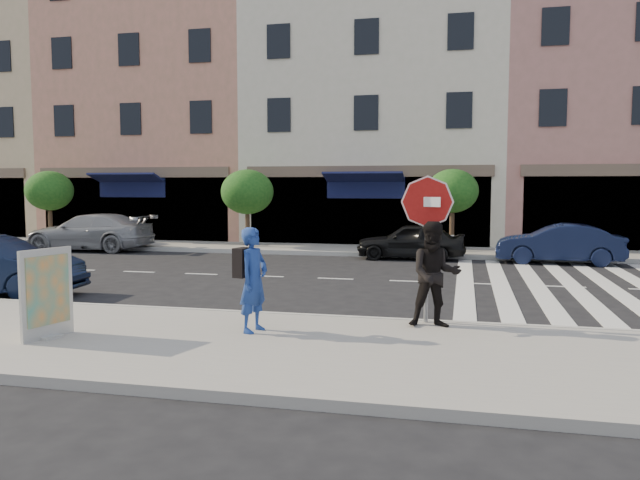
{
  "coord_description": "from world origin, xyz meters",
  "views": [
    {
      "loc": [
        3.46,
        -12.76,
        2.59
      ],
      "look_at": [
        0.4,
        0.4,
        1.4
      ],
      "focal_mm": 35.0,
      "sensor_mm": 36.0,
      "label": 1
    }
  ],
  "objects_px": {
    "car_far_left": "(89,232)",
    "car_far_right": "(559,244)",
    "car_far_mid": "(411,241)",
    "photographer": "(254,280)",
    "stop_sign": "(427,217)",
    "poster_board": "(47,295)",
    "walker": "(435,275)"
  },
  "relations": [
    {
      "from": "photographer",
      "to": "car_far_mid",
      "type": "height_order",
      "value": "photographer"
    },
    {
      "from": "poster_board",
      "to": "car_far_left",
      "type": "height_order",
      "value": "poster_board"
    },
    {
      "from": "car_far_left",
      "to": "car_far_mid",
      "type": "height_order",
      "value": "car_far_left"
    },
    {
      "from": "stop_sign",
      "to": "car_far_mid",
      "type": "bearing_deg",
      "value": 114.04
    },
    {
      "from": "walker",
      "to": "car_far_left",
      "type": "bearing_deg",
      "value": 131.58
    },
    {
      "from": "stop_sign",
      "to": "walker",
      "type": "xyz_separation_m",
      "value": [
        0.17,
        -0.33,
        -0.98
      ]
    },
    {
      "from": "car_far_left",
      "to": "car_far_right",
      "type": "height_order",
      "value": "car_far_left"
    },
    {
      "from": "walker",
      "to": "car_far_left",
      "type": "relative_size",
      "value": 0.36
    },
    {
      "from": "car_far_left",
      "to": "car_far_mid",
      "type": "xyz_separation_m",
      "value": [
        12.64,
        0.0,
        -0.09
      ]
    },
    {
      "from": "stop_sign",
      "to": "car_far_right",
      "type": "xyz_separation_m",
      "value": [
        3.69,
        10.61,
        -1.38
      ]
    },
    {
      "from": "walker",
      "to": "car_far_left",
      "type": "xyz_separation_m",
      "value": [
        -13.98,
        11.1,
        -0.33
      ]
    },
    {
      "from": "photographer",
      "to": "car_far_right",
      "type": "bearing_deg",
      "value": -14.01
    },
    {
      "from": "car_far_mid",
      "to": "car_far_right",
      "type": "height_order",
      "value": "car_far_right"
    },
    {
      "from": "poster_board",
      "to": "car_far_left",
      "type": "xyz_separation_m",
      "value": [
        -8.0,
        13.29,
        -0.11
      ]
    },
    {
      "from": "photographer",
      "to": "poster_board",
      "type": "relative_size",
      "value": 1.21
    },
    {
      "from": "stop_sign",
      "to": "walker",
      "type": "distance_m",
      "value": 1.05
    },
    {
      "from": "car_far_mid",
      "to": "car_far_right",
      "type": "xyz_separation_m",
      "value": [
        4.86,
        -0.16,
        0.02
      ]
    },
    {
      "from": "poster_board",
      "to": "car_far_left",
      "type": "bearing_deg",
      "value": 136.87
    },
    {
      "from": "photographer",
      "to": "car_far_left",
      "type": "xyz_separation_m",
      "value": [
        -11.06,
        12.12,
        -0.29
      ]
    },
    {
      "from": "photographer",
      "to": "walker",
      "type": "distance_m",
      "value": 3.1
    },
    {
      "from": "car_far_right",
      "to": "car_far_mid",
      "type": "bearing_deg",
      "value": -89.27
    },
    {
      "from": "walker",
      "to": "poster_board",
      "type": "height_order",
      "value": "walker"
    },
    {
      "from": "car_far_mid",
      "to": "photographer",
      "type": "bearing_deg",
      "value": -9.33
    },
    {
      "from": "car_far_left",
      "to": "car_far_mid",
      "type": "bearing_deg",
      "value": 87.05
    },
    {
      "from": "photographer",
      "to": "car_far_left",
      "type": "bearing_deg",
      "value": 56.66
    },
    {
      "from": "poster_board",
      "to": "car_far_right",
      "type": "bearing_deg",
      "value": 69.94
    },
    {
      "from": "walker",
      "to": "photographer",
      "type": "bearing_deg",
      "value": -170.66
    },
    {
      "from": "photographer",
      "to": "car_far_right",
      "type": "relative_size",
      "value": 0.44
    },
    {
      "from": "walker",
      "to": "car_far_left",
      "type": "height_order",
      "value": "walker"
    },
    {
      "from": "photographer",
      "to": "walker",
      "type": "bearing_deg",
      "value": -56.39
    },
    {
      "from": "car_far_left",
      "to": "poster_board",
      "type": "bearing_deg",
      "value": 28.09
    },
    {
      "from": "car_far_mid",
      "to": "car_far_right",
      "type": "bearing_deg",
      "value": 86.19
    }
  ]
}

